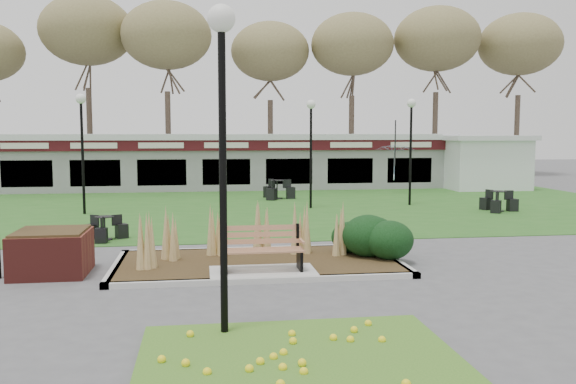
{
  "coord_description": "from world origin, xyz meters",
  "views": [
    {
      "loc": [
        -1.23,
        -12.26,
        3.01
      ],
      "look_at": [
        0.79,
        2.0,
        1.58
      ],
      "focal_mm": 38.0,
      "sensor_mm": 36.0,
      "label": 1
    }
  ],
  "objects": [
    {
      "name": "ground",
      "position": [
        0.0,
        0.0,
        0.0
      ],
      "size": [
        100.0,
        100.0,
        0.0
      ],
      "primitive_type": "plane",
      "color": "#515154",
      "rests_on": "ground"
    },
    {
      "name": "lawn",
      "position": [
        0.0,
        12.0,
        0.01
      ],
      "size": [
        34.0,
        16.0,
        0.02
      ],
      "primitive_type": "cube",
      "color": "#265E1D",
      "rests_on": "ground"
    },
    {
      "name": "flower_bed",
      "position": [
        0.0,
        -4.6,
        0.07
      ],
      "size": [
        4.2,
        3.0,
        0.16
      ],
      "color": "#387220",
      "rests_on": "ground"
    },
    {
      "name": "planting_bed",
      "position": [
        1.27,
        1.35,
        0.37
      ],
      "size": [
        6.75,
        3.4,
        1.27
      ],
      "color": "#362615",
      "rests_on": "ground"
    },
    {
      "name": "park_bench",
      "position": [
        0.0,
        0.25,
        0.59
      ],
      "size": [
        1.7,
        0.66,
        0.93
      ],
      "color": "#9D6846",
      "rests_on": "ground"
    },
    {
      "name": "brick_planter",
      "position": [
        -4.4,
        1.0,
        0.48
      ],
      "size": [
        1.5,
        1.5,
        0.95
      ],
      "color": "maroon",
      "rests_on": "ground"
    },
    {
      "name": "food_pavilion",
      "position": [
        0.0,
        19.96,
        1.48
      ],
      "size": [
        24.6,
        3.4,
        2.9
      ],
      "color": "gray",
      "rests_on": "ground"
    },
    {
      "name": "service_hut",
      "position": [
        13.5,
        18.0,
        1.45
      ],
      "size": [
        4.4,
        3.4,
        2.83
      ],
      "color": "white",
      "rests_on": "ground"
    },
    {
      "name": "tree_backdrop",
      "position": [
        0.0,
        28.0,
        8.36
      ],
      "size": [
        47.24,
        5.24,
        10.36
      ],
      "color": "#47382B",
      "rests_on": "ground"
    },
    {
      "name": "lamp_post_near_right",
      "position": [
        -0.93,
        -3.5,
        3.49
      ],
      "size": [
        0.4,
        0.4,
        4.79
      ],
      "color": "black",
      "rests_on": "ground"
    },
    {
      "name": "lamp_post_mid_right",
      "position": [
        3.0,
        11.19,
        3.1
      ],
      "size": [
        0.35,
        0.35,
        4.25
      ],
      "color": "black",
      "rests_on": "ground"
    },
    {
      "name": "lamp_post_far_right",
      "position": [
        7.21,
        11.65,
        3.17
      ],
      "size": [
        0.36,
        0.36,
        4.35
      ],
      "color": "black",
      "rests_on": "ground"
    },
    {
      "name": "lamp_post_far_left",
      "position": [
        -5.51,
        10.64,
        3.19
      ],
      "size": [
        0.36,
        0.36,
        4.38
      ],
      "color": "black",
      "rests_on": "ground"
    },
    {
      "name": "bistro_set_b",
      "position": [
        -3.92,
        5.0,
        0.24
      ],
      "size": [
        1.24,
        1.1,
        0.66
      ],
      "color": "black",
      "rests_on": "ground"
    },
    {
      "name": "bistro_set_c",
      "position": [
        2.1,
        14.72,
        0.3
      ],
      "size": [
        1.38,
        1.59,
        0.84
      ],
      "color": "black",
      "rests_on": "ground"
    },
    {
      "name": "bistro_set_d",
      "position": [
        9.84,
        9.24,
        0.28
      ],
      "size": [
        1.31,
        1.44,
        0.77
      ],
      "color": "black",
      "rests_on": "ground"
    },
    {
      "name": "patio_umbrella",
      "position": [
        8.0,
        16.08,
        1.56
      ],
      "size": [
        2.34,
        2.37,
        2.46
      ],
      "color": "black",
      "rests_on": "ground"
    },
    {
      "name": "car_black",
      "position": [
        -8.0,
        23.97,
        0.76
      ],
      "size": [
        4.84,
        2.35,
        1.53
      ],
      "primitive_type": "imported",
      "rotation": [
        0.0,
        0.0,
        1.74
      ],
      "color": "black",
      "rests_on": "ground"
    }
  ]
}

